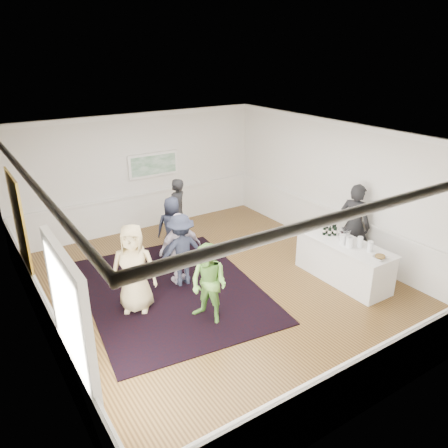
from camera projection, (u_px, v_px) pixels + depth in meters
floor at (219, 288)px, 9.32m from camera, size 8.00×8.00×0.00m
ceiling at (218, 138)px, 8.11m from camera, size 7.00×8.00×0.02m
wall_left at (33, 262)px, 6.94m from camera, size 0.02×8.00×3.20m
wall_right at (341, 189)px, 10.49m from camera, size 0.02×8.00×3.20m
wall_back at (139, 173)px, 11.82m from camera, size 7.00×0.02×3.20m
wall_front at (385, 313)px, 5.61m from camera, size 7.00×0.02×3.20m
wainscoting at (219, 267)px, 9.13m from camera, size 7.00×8.00×1.00m
mirror at (20, 224)px, 7.90m from camera, size 0.05×1.25×1.85m
doorway at (71, 330)px, 5.57m from camera, size 0.10×1.78×2.56m
landscape_painting at (153, 165)px, 11.91m from camera, size 1.44×0.06×0.66m
area_rug at (172, 289)px, 9.23m from camera, size 3.90×4.83×0.02m
serving_table at (343, 261)px, 9.48m from camera, size 0.84×2.21×0.89m
bartender at (354, 225)px, 9.98m from camera, size 0.66×0.83×1.97m
guest_tan at (134, 269)px, 8.24m from camera, size 1.03×0.93×1.77m
guest_green at (209, 284)px, 7.93m from camera, size 0.83×0.92×1.55m
guest_lilac at (180, 249)px, 9.24m from camera, size 0.97×0.46×1.60m
guest_dark_a at (181, 250)px, 9.18m from camera, size 1.07×0.66×1.60m
guest_dark_b at (177, 212)px, 11.11m from camera, size 0.76×0.66×1.74m
guest_navy at (173, 228)px, 10.37m from camera, size 0.90×0.81×1.54m
wine_bottles at (331, 228)px, 9.67m from camera, size 0.30×0.26×0.31m
juice_pitchers at (354, 242)px, 9.05m from camera, size 0.33×0.66×0.24m
ice_bucket at (344, 235)px, 9.40m from camera, size 0.26×0.26×0.25m
nut_bowl at (380, 257)px, 8.58m from camera, size 0.28×0.28×0.08m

